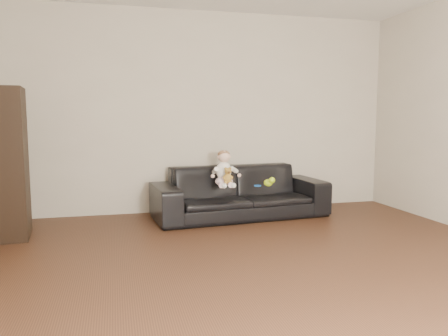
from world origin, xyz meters
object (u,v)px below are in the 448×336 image
object	(u,v)px
cabinet	(6,164)
toy_blue_disc	(258,186)
teddy_bear	(228,176)
baby	(224,170)
toy_rattle	(268,182)
toy_green	(268,183)
sofa	(240,192)

from	to	relation	value
cabinet	toy_blue_disc	distance (m)	2.76
teddy_bear	toy_blue_disc	size ratio (longest dim) A/B	2.22
cabinet	toy_blue_disc	world-z (taller)	cabinet
baby	toy_rattle	bearing A→B (deg)	19.94
baby	teddy_bear	bearing A→B (deg)	-66.03
baby	teddy_bear	world-z (taller)	baby
baby	toy_blue_disc	world-z (taller)	baby
toy_blue_disc	baby	bearing A→B (deg)	166.48
cabinet	teddy_bear	size ratio (longest dim) A/B	8.15
baby	toy_green	world-z (taller)	baby
cabinet	toy_green	distance (m)	2.87
sofa	cabinet	world-z (taller)	cabinet
toy_green	toy_rattle	bearing A→B (deg)	70.66
baby	toy_blue_disc	size ratio (longest dim) A/B	5.10
cabinet	teddy_bear	bearing A→B (deg)	-2.53
sofa	toy_blue_disc	bearing A→B (deg)	-57.67
sofa	toy_rattle	size ratio (longest dim) A/B	36.22
toy_rattle	toy_blue_disc	bearing A→B (deg)	-149.98
teddy_bear	toy_green	world-z (taller)	teddy_bear
sofa	toy_rattle	bearing A→B (deg)	-24.13
sofa	teddy_bear	size ratio (longest dim) A/B	11.32
baby	toy_green	bearing A→B (deg)	3.92
toy_green	toy_blue_disc	world-z (taller)	toy_green
cabinet	baby	world-z (taller)	cabinet
sofa	toy_green	distance (m)	0.41
toy_green	baby	bearing A→B (deg)	164.29
teddy_bear	toy_rattle	xyz separation A→B (m)	(0.55, 0.13, -0.12)
baby	toy_green	distance (m)	0.55
sofa	cabinet	bearing A→B (deg)	-177.50
baby	toy_green	size ratio (longest dim) A/B	3.38
teddy_bear	baby	bearing A→B (deg)	125.20
sofa	toy_blue_disc	world-z (taller)	sofa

